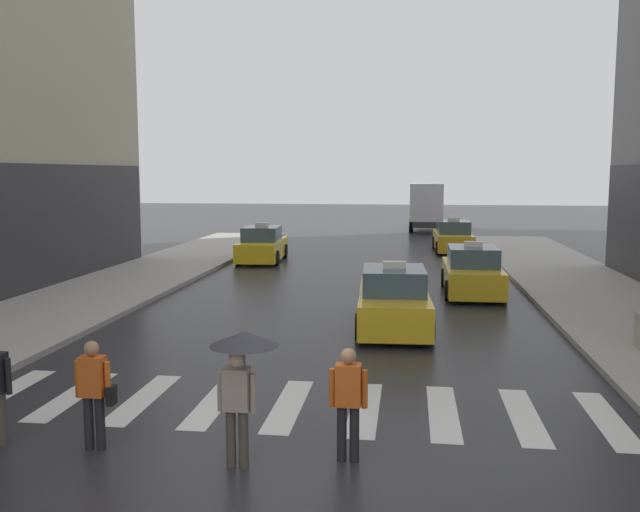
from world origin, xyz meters
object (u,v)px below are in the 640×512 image
object	(u,v)px
taxi_second	(472,273)
taxi_fourth	(453,238)
pedestrian_plain_coat	(348,397)
taxi_lead	(394,301)
taxi_third	(262,246)
box_truck	(426,205)
pedestrian_with_umbrella	(242,361)
pedestrian_with_handbag	(94,388)

from	to	relation	value
taxi_second	taxi_fourth	distance (m)	12.52
taxi_fourth	pedestrian_plain_coat	world-z (taller)	taxi_fourth
taxi_lead	taxi_second	bearing A→B (deg)	65.46
taxi_third	pedestrian_plain_coat	size ratio (longest dim) A/B	2.79
taxi_fourth	box_truck	distance (m)	13.07
taxi_lead	taxi_second	distance (m)	6.07
taxi_lead	pedestrian_with_umbrella	distance (m)	9.07
taxi_second	box_truck	xyz separation A→B (m)	(-0.99, 25.50, 1.13)
pedestrian_plain_coat	pedestrian_with_umbrella	bearing A→B (deg)	-165.29
taxi_second	pedestrian_with_handbag	size ratio (longest dim) A/B	2.75
box_truck	taxi_third	bearing A→B (deg)	-113.70
taxi_lead	taxi_third	xyz separation A→B (m)	(-6.38, 12.99, 0.00)
pedestrian_with_umbrella	box_truck	bearing A→B (deg)	85.10
pedestrian_with_umbrella	taxi_lead	bearing A→B (deg)	77.93
taxi_fourth	taxi_third	bearing A→B (deg)	-150.78
pedestrian_with_umbrella	taxi_fourth	bearing A→B (deg)	80.42
taxi_third	taxi_second	bearing A→B (deg)	-39.99
taxi_lead	pedestrian_plain_coat	distance (m)	8.47
taxi_second	taxi_third	distance (m)	11.62
taxi_fourth	box_truck	bearing A→B (deg)	94.94
taxi_fourth	pedestrian_with_handbag	distance (m)	27.45
taxi_fourth	taxi_second	bearing A→B (deg)	-90.59
taxi_third	taxi_fourth	bearing A→B (deg)	29.22
taxi_fourth	pedestrian_with_umbrella	xyz separation A→B (m)	(-4.54, -26.88, 0.79)
taxi_lead	pedestrian_with_handbag	bearing A→B (deg)	-116.22
taxi_fourth	pedestrian_with_umbrella	world-z (taller)	pedestrian_with_umbrella
taxi_lead	pedestrian_plain_coat	world-z (taller)	taxi_lead
taxi_third	taxi_fourth	xyz separation A→B (m)	(9.03, 5.05, 0.00)
taxi_lead	box_truck	bearing A→B (deg)	87.18
box_truck	pedestrian_plain_coat	xyz separation A→B (m)	(-1.97, -39.48, -0.91)
pedestrian_with_umbrella	pedestrian_with_handbag	bearing A→B (deg)	172.61
taxi_second	box_truck	size ratio (longest dim) A/B	0.60
taxi_lead	taxi_second	size ratio (longest dim) A/B	1.01
box_truck	taxi_second	bearing A→B (deg)	-87.77
taxi_fourth	pedestrian_plain_coat	xyz separation A→B (m)	(-3.09, -26.50, 0.21)
taxi_third	pedestrian_with_umbrella	bearing A→B (deg)	-78.36
pedestrian_with_handbag	pedestrian_plain_coat	bearing A→B (deg)	1.20
taxi_second	pedestrian_with_umbrella	distance (m)	15.04
taxi_fourth	box_truck	xyz separation A→B (m)	(-1.12, 12.98, 1.13)
taxi_lead	box_truck	world-z (taller)	box_truck
pedestrian_with_umbrella	pedestrian_plain_coat	distance (m)	1.60
taxi_fourth	pedestrian_plain_coat	distance (m)	26.68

